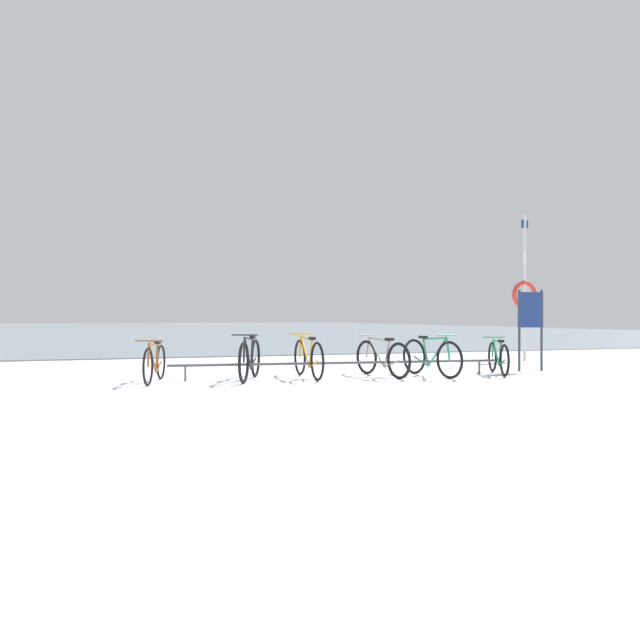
% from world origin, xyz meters
% --- Properties ---
extents(ground, '(80.00, 132.00, 0.08)m').
position_xyz_m(ground, '(0.00, 53.90, -0.04)').
color(ground, white).
extents(bike_rack, '(6.31, 0.62, 0.31)m').
position_xyz_m(bike_rack, '(1.28, 3.77, 0.27)').
color(bike_rack, '#4C5156').
rests_on(bike_rack, ground).
extents(bicycle_0, '(0.52, 1.58, 0.76)m').
position_xyz_m(bicycle_0, '(-2.08, 3.98, 0.35)').
color(bicycle_0, black).
rests_on(bicycle_0, ground).
extents(bicycle_1, '(0.72, 1.65, 0.85)m').
position_xyz_m(bicycle_1, '(-0.43, 3.85, 0.38)').
color(bicycle_1, black).
rests_on(bicycle_1, ground).
extents(bicycle_2, '(0.46, 1.78, 0.82)m').
position_xyz_m(bicycle_2, '(0.69, 3.95, 0.37)').
color(bicycle_2, black).
rests_on(bicycle_2, ground).
extents(bicycle_3, '(0.55, 1.68, 0.80)m').
position_xyz_m(bicycle_3, '(2.11, 3.73, 0.36)').
color(bicycle_3, black).
rests_on(bicycle_3, ground).
extents(bicycle_4, '(0.53, 1.71, 0.82)m').
position_xyz_m(bicycle_4, '(3.04, 3.50, 0.37)').
color(bicycle_4, black).
rests_on(bicycle_4, ground).
extents(bicycle_5, '(0.67, 1.49, 0.74)m').
position_xyz_m(bicycle_5, '(4.55, 3.51, 0.33)').
color(bicycle_5, black).
rests_on(bicycle_5, ground).
extents(info_sign, '(0.55, 0.14, 1.73)m').
position_xyz_m(info_sign, '(5.56, 3.82, 1.15)').
color(info_sign, '#33383D').
rests_on(info_sign, ground).
extents(rescue_post, '(0.75, 0.11, 3.85)m').
position_xyz_m(rescue_post, '(7.26, 6.25, 1.83)').
color(rescue_post, silver).
rests_on(rescue_post, ground).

